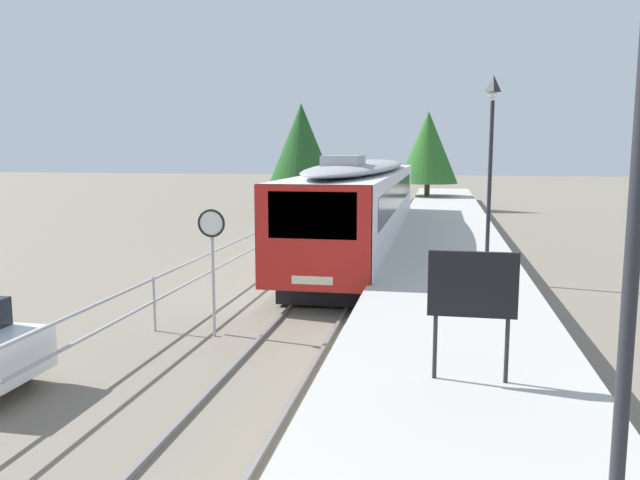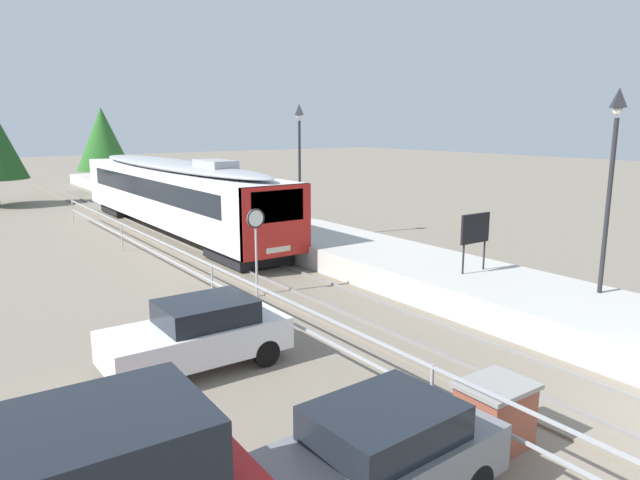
{
  "view_description": "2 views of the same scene",
  "coord_description": "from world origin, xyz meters",
  "px_view_note": "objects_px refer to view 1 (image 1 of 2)",
  "views": [
    {
      "loc": [
        2.94,
        -0.92,
        4.06
      ],
      "look_at": [
        0.0,
        14.59,
        1.8
      ],
      "focal_mm": 35.56,
      "sensor_mm": 36.0,
      "label": 1
    },
    {
      "loc": [
        -10.3,
        -3.46,
        5.35
      ],
      "look_at": [
        0.4,
        11.59,
        1.6
      ],
      "focal_mm": 32.15,
      "sensor_mm": 36.0,
      "label": 2
    }
  ],
  "objects_px": {
    "commuter_train": "(362,200)",
    "platform_lamp_mid_platform": "(492,130)",
    "platform_notice_board": "(473,289)",
    "speed_limit_sign": "(212,241)"
  },
  "relations": [
    {
      "from": "commuter_train",
      "to": "speed_limit_sign",
      "type": "height_order",
      "value": "commuter_train"
    },
    {
      "from": "platform_lamp_mid_platform",
      "to": "speed_limit_sign",
      "type": "relative_size",
      "value": 1.91
    },
    {
      "from": "speed_limit_sign",
      "to": "commuter_train",
      "type": "bearing_deg",
      "value": 80.91
    },
    {
      "from": "commuter_train",
      "to": "speed_limit_sign",
      "type": "distance_m",
      "value": 11.67
    },
    {
      "from": "commuter_train",
      "to": "platform_notice_board",
      "type": "xyz_separation_m",
      "value": [
        3.41,
        -15.67,
        0.04
      ]
    },
    {
      "from": "platform_notice_board",
      "to": "speed_limit_sign",
      "type": "relative_size",
      "value": 0.64
    },
    {
      "from": "platform_lamp_mid_platform",
      "to": "speed_limit_sign",
      "type": "bearing_deg",
      "value": -131.68
    },
    {
      "from": "platform_lamp_mid_platform",
      "to": "commuter_train",
      "type": "bearing_deg",
      "value": 134.41
    },
    {
      "from": "platform_lamp_mid_platform",
      "to": "speed_limit_sign",
      "type": "xyz_separation_m",
      "value": [
        -6.25,
        -7.02,
        -2.5
      ]
    },
    {
      "from": "commuter_train",
      "to": "platform_lamp_mid_platform",
      "type": "relative_size",
      "value": 3.7
    }
  ]
}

